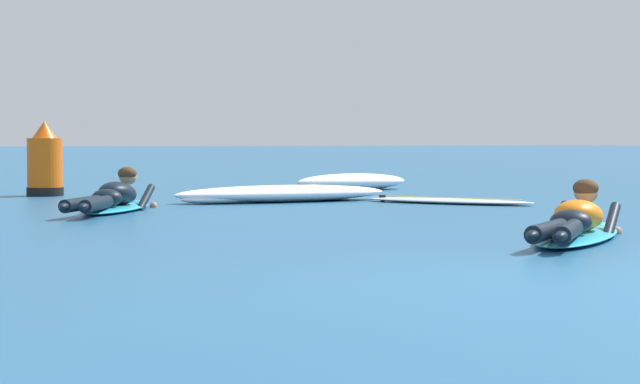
% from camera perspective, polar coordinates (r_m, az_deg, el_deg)
% --- Properties ---
extents(ground_plane, '(120.00, 120.00, 0.00)m').
position_cam_1_polar(ground_plane, '(16.86, 1.00, -0.22)').
color(ground_plane, '#235B84').
extents(surfer_near, '(1.65, 2.45, 0.54)m').
position_cam_1_polar(surfer_near, '(10.25, 11.83, -1.50)').
color(surfer_near, '#2DB2D1').
rests_on(surfer_near, ground).
extents(surfer_far, '(1.07, 2.52, 0.53)m').
position_cam_1_polar(surfer_far, '(13.81, -9.63, -0.33)').
color(surfer_far, '#2DB2D1').
rests_on(surfer_far, ground).
extents(drifting_surfboard, '(2.08, 1.76, 0.16)m').
position_cam_1_polar(drifting_surfboard, '(15.33, 5.99, -0.41)').
color(drifting_surfboard, silver).
rests_on(drifting_surfboard, ground).
extents(whitewater_back, '(2.01, 1.35, 0.25)m').
position_cam_1_polar(whitewater_back, '(18.80, 1.49, 0.46)').
color(whitewater_back, white).
rests_on(whitewater_back, ground).
extents(whitewater_far_band, '(2.95, 1.48, 0.21)m').
position_cam_1_polar(whitewater_far_band, '(15.64, -1.80, -0.09)').
color(whitewater_far_band, white).
rests_on(whitewater_far_band, ground).
extents(channel_marker_buoy, '(0.51, 0.51, 1.05)m').
position_cam_1_polar(channel_marker_buoy, '(17.49, -12.71, 1.20)').
color(channel_marker_buoy, '#EA5B0F').
rests_on(channel_marker_buoy, ground).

